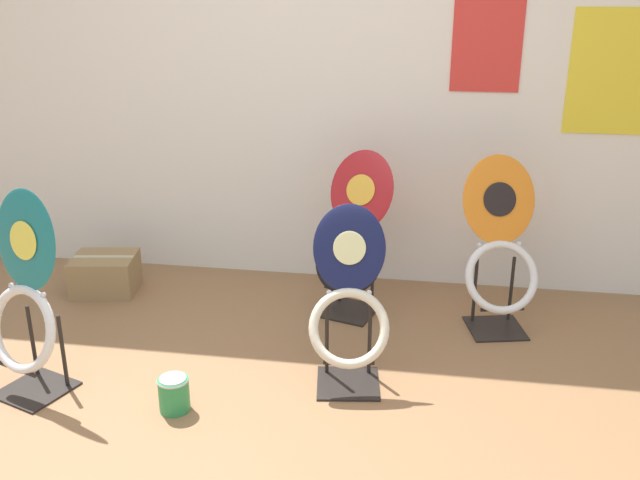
{
  "coord_description": "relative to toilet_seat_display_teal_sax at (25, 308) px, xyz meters",
  "views": [
    {
      "loc": [
        0.67,
        -2.03,
        1.76
      ],
      "look_at": [
        0.17,
        1.13,
        0.55
      ],
      "focal_mm": 40.0,
      "sensor_mm": 36.0,
      "label": 1
    }
  ],
  "objects": [
    {
      "name": "toilet_seat_display_crimson_swirl",
      "position": [
        1.3,
        1.04,
        0.02
      ],
      "size": [
        0.46,
        0.46,
        0.87
      ],
      "color": "black",
      "rests_on": "ground_plane"
    },
    {
      "name": "toilet_seat_display_orange_sun",
      "position": [
        2.06,
        0.96,
        0.01
      ],
      "size": [
        0.44,
        0.42,
        0.89
      ],
      "color": "black",
      "rests_on": "ground_plane"
    },
    {
      "name": "wall_back",
      "position": [
        1.02,
        1.52,
        0.89
      ],
      "size": [
        8.0,
        0.07,
        2.6
      ],
      "color": "silver",
      "rests_on": "ground_plane"
    },
    {
      "name": "toilet_seat_display_teal_sax",
      "position": [
        0.0,
        0.0,
        0.0
      ],
      "size": [
        0.42,
        0.36,
        0.92
      ],
      "color": "black",
      "rests_on": "ground_plane"
    },
    {
      "name": "toilet_seat_display_navy_moon",
      "position": [
        1.37,
        0.3,
        -0.02
      ],
      "size": [
        0.38,
        0.4,
        0.8
      ],
      "color": "black",
      "rests_on": "ground_plane"
    },
    {
      "name": "paint_can",
      "position": [
        0.66,
        -0.05,
        -0.32
      ],
      "size": [
        0.14,
        0.14,
        0.16
      ],
      "color": "#2D8E4C",
      "rests_on": "ground_plane"
    },
    {
      "name": "storage_box",
      "position": [
        -0.16,
        1.05,
        -0.3
      ],
      "size": [
        0.4,
        0.35,
        0.22
      ],
      "color": "#93754C",
      "rests_on": "ground_plane"
    }
  ]
}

